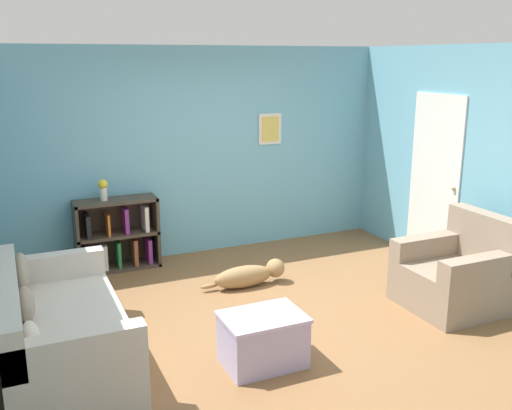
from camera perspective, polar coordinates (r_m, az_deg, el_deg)
ground_plane at (r=5.62m, az=1.70°, el=-11.37°), size 14.00×14.00×0.00m
wall_back at (r=7.24m, az=-5.99°, el=5.29°), size 5.60×0.13×2.60m
wall_right at (r=6.70m, az=21.79°, el=3.50°), size 0.16×5.00×2.60m
couch at (r=5.03m, az=-19.23°, el=-11.77°), size 0.94×1.90×0.79m
bookshelf at (r=6.98m, az=-13.71°, el=-3.01°), size 0.96×0.35×0.85m
recliner_chair at (r=6.14m, az=19.53°, el=-6.54°), size 0.93×0.90×0.94m
coffee_table at (r=4.79m, az=0.68°, el=-13.16°), size 0.67×0.49×0.43m
dog at (r=6.33m, az=-0.64°, el=-7.01°), size 0.98×0.22×0.27m
vase at (r=6.79m, az=-15.04°, el=1.59°), size 0.11×0.11×0.25m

